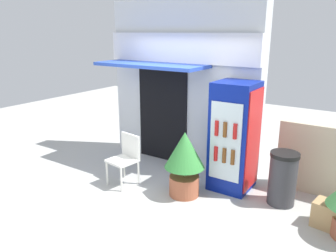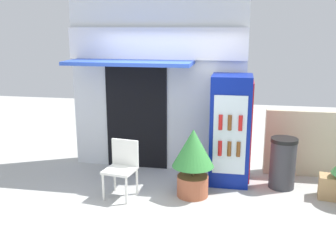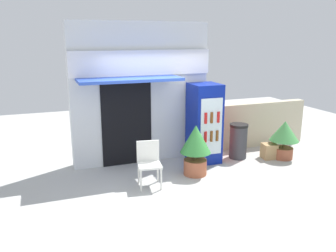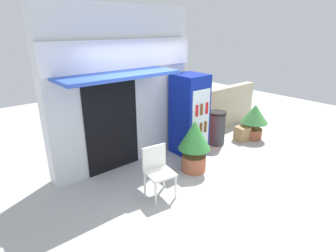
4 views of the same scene
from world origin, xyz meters
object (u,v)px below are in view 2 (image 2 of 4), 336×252
at_px(potted_plant_near_shop, 193,157).
at_px(drink_cooler, 231,130).
at_px(plastic_chair, 122,164).
at_px(cardboard_box, 330,187).
at_px(trash_bin, 283,163).

bearing_deg(potted_plant_near_shop, drink_cooler, 51.95).
relative_size(plastic_chair, cardboard_box, 2.43).
bearing_deg(cardboard_box, potted_plant_near_shop, -171.85).
relative_size(drink_cooler, plastic_chair, 2.08).
xyz_separation_m(drink_cooler, trash_bin, (0.85, -0.10, -0.49)).
bearing_deg(plastic_chair, cardboard_box, 8.58).
bearing_deg(plastic_chair, trash_bin, 17.30).
relative_size(potted_plant_near_shop, cardboard_box, 2.98).
relative_size(plastic_chair, potted_plant_near_shop, 0.81).
relative_size(drink_cooler, trash_bin, 2.17).
height_order(potted_plant_near_shop, trash_bin, potted_plant_near_shop).
bearing_deg(drink_cooler, plastic_chair, -151.76).
height_order(drink_cooler, potted_plant_near_shop, drink_cooler).
height_order(drink_cooler, plastic_chair, drink_cooler).
bearing_deg(drink_cooler, cardboard_box, -14.21).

